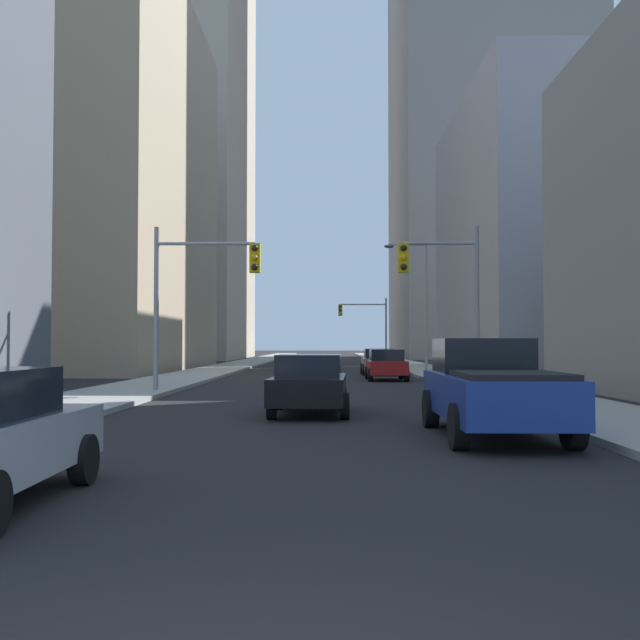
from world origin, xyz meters
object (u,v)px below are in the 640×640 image
Objects in this scene: pickup_truck_blue at (491,388)px; traffic_signal_near_left at (202,281)px; sedan_red at (386,365)px; traffic_signal_far_right at (365,319)px; sedan_grey at (378,362)px; sedan_black at (309,384)px; traffic_signal_near_right at (443,282)px.

pickup_truck_blue is 14.69m from traffic_signal_near_left.
sedan_red is at bearing 53.82° from traffic_signal_near_left.
sedan_red is 31.20m from traffic_signal_far_right.
traffic_signal_far_right reaches higher than sedan_grey.
traffic_signal_far_right is (0.25, 53.30, 3.14)m from pickup_truck_blue.
pickup_truck_blue is at bearing -90.27° from traffic_signal_far_right.
sedan_red is (3.36, 17.78, 0.00)m from sedan_black.
traffic_signal_near_right is at bearing -85.82° from sedan_grey.
sedan_black and sedan_red have the same top height.
traffic_signal_near_left reaches higher than pickup_truck_blue.
sedan_red is (-0.28, 22.27, -0.16)m from pickup_truck_blue.
sedan_grey is at bearing -91.14° from traffic_signal_far_right.
traffic_signal_near_right is at bearing -89.01° from traffic_signal_far_right.
traffic_signal_far_right reaches higher than sedan_black.
traffic_signal_near_left is 41.93m from traffic_signal_far_right.
traffic_signal_near_right is (8.67, -0.00, -0.05)m from traffic_signal_near_left.
sedan_grey is 0.70× the size of traffic_signal_far_right.
traffic_signal_near_left is at bearing -126.18° from sedan_red.
sedan_black is 18.09m from sedan_red.
traffic_signal_near_right reaches higher than pickup_truck_blue.
traffic_signal_near_left is (-4.06, 7.63, 3.27)m from sedan_black.
sedan_grey is at bearing 89.66° from sedan_red.
pickup_truck_blue reaches higher than sedan_black.
pickup_truck_blue reaches higher than sedan_grey.
sedan_black is 1.01× the size of sedan_red.
sedan_grey is at bearing 90.47° from pickup_truck_blue.
sedan_red is at bearing 90.71° from pickup_truck_blue.
traffic_signal_near_left is 8.67m from traffic_signal_near_right.
sedan_red and sedan_grey have the same top height.
traffic_signal_near_right is at bearing -0.00° from traffic_signal_near_left.
traffic_signal_near_left reaches higher than sedan_grey.
traffic_signal_near_right is at bearing 58.87° from sedan_black.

